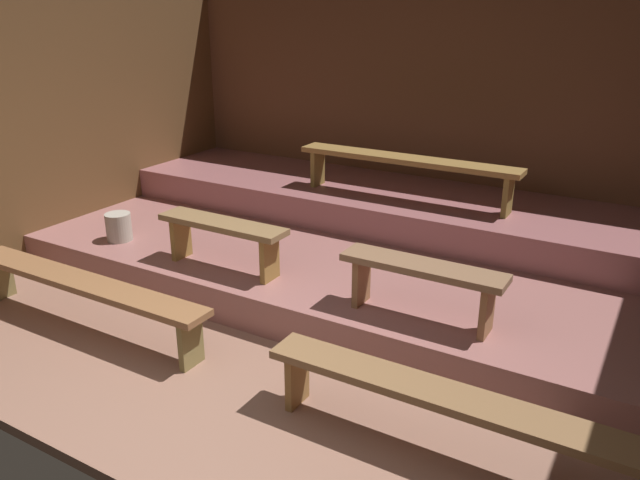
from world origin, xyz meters
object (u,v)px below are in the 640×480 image
Objects in this scene: bench_floor_left at (83,287)px; pail_lower at (119,227)px; bench_floor_right at (464,408)px; bench_lower_left at (222,232)px; bench_lower_right at (422,276)px; bench_middle_center at (406,164)px.

pail_lower reaches higher than bench_floor_left.
bench_lower_left is at bearing 158.65° from bench_floor_right.
bench_lower_right reaches higher than pail_lower.
bench_middle_center is (1.60, 2.73, 0.63)m from bench_floor_left.
bench_floor_left is at bearing 180.00° from bench_floor_right.
bench_middle_center is (-0.89, 1.75, 0.34)m from bench_lower_right.
bench_floor_right is at bearing -14.73° from pail_lower.
bench_lower_right is (1.83, 0.00, 0.00)m from bench_lower_left.
bench_middle_center reaches higher than bench_lower_left.
bench_floor_left is 1.08× the size of bench_middle_center.
pail_lower is at bearing 178.73° from bench_lower_left.
bench_lower_left is at bearing 55.91° from bench_floor_left.
bench_lower_right is 0.53× the size of bench_middle_center.
pail_lower is (-3.82, 1.00, 0.09)m from bench_floor_right.
bench_middle_center is at bearing 119.63° from bench_floor_right.
bench_lower_right is at bearing -0.53° from pail_lower.
bench_floor_left and bench_floor_right have the same top height.
bench_lower_right is (2.49, 0.97, 0.29)m from bench_floor_left.
bench_lower_right is 4.48× the size of pail_lower.
bench_lower_left is 2.02m from bench_middle_center.
bench_middle_center reaches higher than bench_floor_left.
bench_floor_right is at bearing -55.91° from bench_lower_right.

